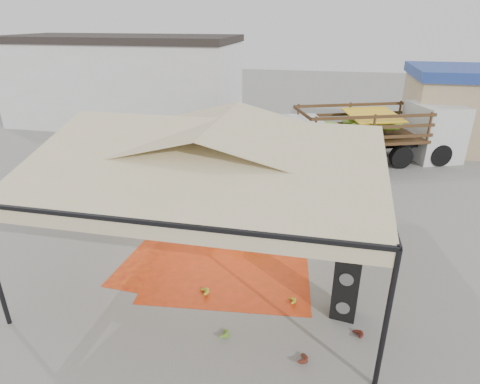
% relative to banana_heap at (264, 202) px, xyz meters
% --- Properties ---
extents(ground, '(90.00, 90.00, 0.00)m').
position_rel_banana_heap_xyz_m(ground, '(-0.85, -2.36, -0.61)').
color(ground, slate).
rests_on(ground, ground).
extents(canopy_tent, '(8.10, 8.10, 4.00)m').
position_rel_banana_heap_xyz_m(canopy_tent, '(-0.85, -2.36, 2.69)').
color(canopy_tent, black).
rests_on(canopy_tent, ground).
extents(building_white, '(14.30, 6.30, 5.40)m').
position_rel_banana_heap_xyz_m(building_white, '(-10.85, 11.64, 2.10)').
color(building_white, silver).
rests_on(building_white, ground).
extents(building_tan, '(6.30, 5.30, 4.10)m').
position_rel_banana_heap_xyz_m(building_tan, '(9.15, 10.64, 1.46)').
color(building_tan, tan).
rests_on(building_tan, ground).
extents(tarp_left, '(4.19, 4.01, 0.01)m').
position_rel_banana_heap_xyz_m(tarp_left, '(-1.42, -2.90, -0.60)').
color(tarp_left, '#D45513').
rests_on(tarp_left, ground).
extents(tarp_right, '(4.74, 4.93, 0.01)m').
position_rel_banana_heap_xyz_m(tarp_right, '(-0.48, -2.71, -0.60)').
color(tarp_right, red).
rests_on(tarp_right, ground).
extents(banana_heap, '(6.42, 5.59, 1.22)m').
position_rel_banana_heap_xyz_m(banana_heap, '(0.00, 0.00, 0.00)').
color(banana_heap, '#5E831B').
rests_on(banana_heap, ground).
extents(hand_yellow_a, '(0.47, 0.42, 0.18)m').
position_rel_banana_heap_xyz_m(hand_yellow_a, '(1.33, -4.31, -0.52)').
color(hand_yellow_a, gold).
rests_on(hand_yellow_a, ground).
extents(hand_yellow_b, '(0.61, 0.58, 0.22)m').
position_rel_banana_heap_xyz_m(hand_yellow_b, '(-0.86, -4.47, -0.50)').
color(hand_yellow_b, '#AEAA22').
rests_on(hand_yellow_b, ground).
extents(hand_red_a, '(0.52, 0.45, 0.21)m').
position_rel_banana_heap_xyz_m(hand_red_a, '(1.70, -6.06, -0.51)').
color(hand_red_a, '#541F13').
rests_on(hand_red_a, ground).
extents(hand_red_b, '(0.52, 0.48, 0.19)m').
position_rel_banana_heap_xyz_m(hand_red_b, '(2.85, -5.15, -0.52)').
color(hand_red_b, '#581F14').
rests_on(hand_red_b, ground).
extents(hand_green, '(0.44, 0.36, 0.20)m').
position_rel_banana_heap_xyz_m(hand_green, '(-0.02, -5.72, -0.51)').
color(hand_green, '#4B7017').
rests_on(hand_green, ground).
extents(hanging_bunches, '(4.74, 0.24, 0.20)m').
position_rel_banana_heap_xyz_m(hanging_bunches, '(0.27, -3.66, 2.01)').
color(hanging_bunches, '#4B7518').
rests_on(hanging_bunches, ground).
extents(speaker_stack, '(0.63, 0.57, 1.55)m').
position_rel_banana_heap_xyz_m(speaker_stack, '(2.59, -4.47, 0.16)').
color(speaker_stack, black).
rests_on(speaker_stack, ground).
extents(banana_leaves, '(0.96, 1.36, 3.70)m').
position_rel_banana_heap_xyz_m(banana_leaves, '(-1.98, -0.21, -0.61)').
color(banana_leaves, '#2D7C21').
rests_on(banana_leaves, ground).
extents(vendor, '(0.59, 0.41, 1.55)m').
position_rel_banana_heap_xyz_m(vendor, '(-0.96, 0.79, 0.16)').
color(vendor, gray).
rests_on(vendor, ground).
extents(truck_left, '(6.41, 3.71, 2.09)m').
position_rel_banana_heap_xyz_m(truck_left, '(-1.11, 5.81, 0.68)').
color(truck_left, '#4D3119').
rests_on(truck_left, ground).
extents(truck_right, '(8.11, 5.18, 2.64)m').
position_rel_banana_heap_xyz_m(truck_right, '(4.63, 7.33, 1.02)').
color(truck_right, '#4B3319').
rests_on(truck_right, ground).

